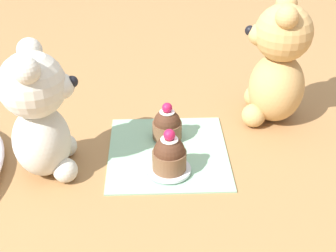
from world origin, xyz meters
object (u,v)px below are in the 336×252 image
Objects in this scene: teddy_bear_cream at (39,113)px; saucer_plate at (171,169)px; teddy_bear_tan at (277,66)px; cupcake_near_cream_bear at (166,125)px; cupcake_near_tan_bear at (171,155)px.

saucer_plate is at bearing -103.61° from teddy_bear_cream.
cupcake_near_cream_bear is at bearing -57.42° from teddy_bear_tan.
teddy_bear_tan reaches higher than teddy_bear_cream.
saucer_plate is (-0.17, 0.20, -0.10)m from teddy_bear_tan.
cupcake_near_tan_bear is at bearing -36.33° from teddy_bear_tan.
teddy_bear_cream is 2.93× the size of cupcake_near_tan_bear.
teddy_bear_tan reaches higher than cupcake_near_tan_bear.
cupcake_near_cream_bear is (-0.07, 0.21, -0.08)m from teddy_bear_tan.
teddy_bear_tan reaches higher than saucer_plate.
cupcake_near_tan_bear is (-0.10, -0.00, 0.01)m from cupcake_near_cream_bear.
teddy_bear_tan is 3.30× the size of saucer_plate.
teddy_bear_tan is 0.23m from cupcake_near_cream_bear.
cupcake_near_cream_bear is at bearing 2.27° from cupcake_near_tan_bear.
teddy_bear_tan is at bearing -70.88° from cupcake_near_cream_bear.
teddy_bear_cream is 0.44m from teddy_bear_tan.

